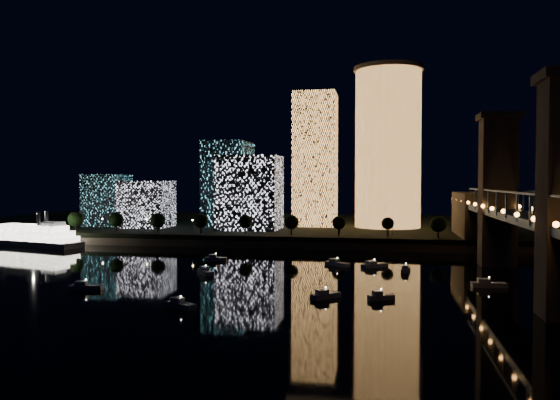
{
  "coord_description": "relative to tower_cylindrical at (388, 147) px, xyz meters",
  "views": [
    {
      "loc": [
        27.62,
        -138.84,
        27.88
      ],
      "look_at": [
        -8.71,
        55.0,
        20.99
      ],
      "focal_mm": 35.0,
      "sensor_mm": 36.0,
      "label": 1
    }
  ],
  "objects": [
    {
      "name": "riverboat",
      "position": [
        -152.52,
        -64.83,
        -40.57
      ],
      "size": [
        52.83,
        23.01,
        15.64
      ],
      "color": "silver",
      "rests_on": "ground"
    },
    {
      "name": "street_lamps",
      "position": [
        -64.32,
        -42.6,
        -35.56
      ],
      "size": [
        132.7,
        0.7,
        5.65
      ],
      "color": "black",
      "rests_on": "far_bank"
    },
    {
      "name": "tower_cylindrical",
      "position": [
        0.0,
        0.0,
        0.0
      ],
      "size": [
        34.0,
        34.0,
        78.91
      ],
      "color": "#F09E4C",
      "rests_on": "far_bank"
    },
    {
      "name": "motorboats",
      "position": [
        -24.37,
        -122.67,
        -43.77
      ],
      "size": [
        111.16,
        74.15,
        2.78
      ],
      "color": "silver",
      "rests_on": "ground"
    },
    {
      "name": "tower_rectangular",
      "position": [
        -36.29,
        1.85,
        -5.79
      ],
      "size": [
        21.24,
        21.24,
        67.58
      ],
      "primitive_type": "cube",
      "color": "#F09E4C",
      "rests_on": "far_bank"
    },
    {
      "name": "truss_bridge",
      "position": [
        34.68,
        -132.88,
        -28.33
      ],
      "size": [
        13.0,
        266.0,
        50.0
      ],
      "color": "navy",
      "rests_on": "ground"
    },
    {
      "name": "esplanade_trees",
      "position": [
        -68.69,
        -48.6,
        -34.11
      ],
      "size": [
        166.69,
        6.86,
        8.93
      ],
      "color": "black",
      "rests_on": "far_bank"
    },
    {
      "name": "seawall",
      "position": [
        -30.32,
        -54.6,
        -43.08
      ],
      "size": [
        420.0,
        6.0,
        3.0
      ],
      "primitive_type": "cube",
      "color": "#6B5E4C",
      "rests_on": "ground"
    },
    {
      "name": "far_bank",
      "position": [
        -30.32,
        23.4,
        -42.08
      ],
      "size": [
        420.0,
        160.0,
        5.0
      ],
      "primitive_type": "cube",
      "color": "black",
      "rests_on": "ground"
    },
    {
      "name": "ground",
      "position": [
        -30.32,
        -136.6,
        -44.58
      ],
      "size": [
        520.0,
        520.0,
        0.0
      ],
      "primitive_type": "plane",
      "color": "black",
      "rests_on": "ground"
    },
    {
      "name": "midrise_blocks",
      "position": [
        -89.95,
        -14.84,
        -22.19
      ],
      "size": [
        101.33,
        45.46,
        43.03
      ],
      "color": "white",
      "rests_on": "far_bank"
    }
  ]
}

